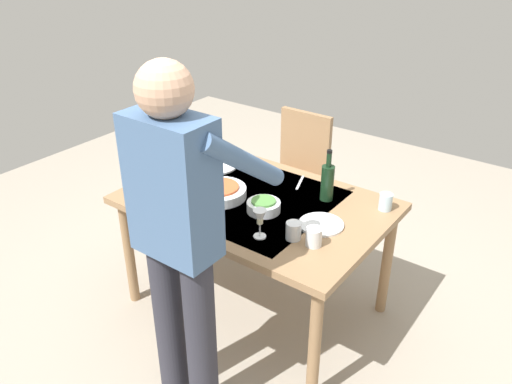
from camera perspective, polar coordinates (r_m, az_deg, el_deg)
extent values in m
plane|color=#9E9384|center=(3.28, 0.00, -12.21)|extent=(6.00, 6.00, 0.00)
cube|color=#93704C|center=(2.87, 0.00, -1.23)|extent=(1.42, 0.96, 0.04)
cube|color=#B2B7C1|center=(2.86, 0.00, -0.92)|extent=(0.78, 0.82, 0.00)
cylinder|color=#93704C|center=(3.12, 14.22, -7.56)|extent=(0.06, 0.06, 0.70)
cylinder|color=#93704C|center=(3.68, -4.27, -0.81)|extent=(0.06, 0.06, 0.70)
cylinder|color=#93704C|center=(2.54, 6.47, -16.52)|extent=(0.06, 0.06, 0.70)
cylinder|color=#93704C|center=(3.20, -13.82, -6.51)|extent=(0.06, 0.06, 0.70)
cube|color=brown|center=(3.70, 3.84, 1.14)|extent=(0.40, 0.40, 0.04)
cube|color=#93704C|center=(3.74, 5.46, 5.50)|extent=(0.40, 0.04, 0.45)
cylinder|color=#93704C|center=(3.86, 7.22, -1.60)|extent=(0.04, 0.04, 0.43)
cylinder|color=#93704C|center=(4.01, 3.02, -0.19)|extent=(0.04, 0.04, 0.43)
cylinder|color=#93704C|center=(3.60, 4.52, -3.77)|extent=(0.04, 0.04, 0.43)
cylinder|color=#93704C|center=(3.77, 0.15, -2.16)|extent=(0.04, 0.04, 0.43)
cylinder|color=#2D2D38|center=(2.54, -9.54, -13.85)|extent=(0.14, 0.14, 0.88)
cylinder|color=#2D2D38|center=(2.44, -6.08, -15.83)|extent=(0.14, 0.14, 0.88)
cube|color=#47668E|center=(2.06, -9.18, 0.46)|extent=(0.36, 0.20, 0.60)
sphere|color=tan|center=(1.91, -10.10, 11.12)|extent=(0.22, 0.22, 0.22)
cylinder|color=#47668E|center=(2.29, -8.21, 5.49)|extent=(0.08, 0.52, 0.40)
cylinder|color=#47668E|center=(2.08, -1.38, 3.41)|extent=(0.08, 0.52, 0.40)
cylinder|color=black|center=(2.85, 7.87, 0.98)|extent=(0.07, 0.07, 0.20)
cylinder|color=black|center=(2.79, 8.05, 3.54)|extent=(0.03, 0.03, 0.08)
cylinder|color=black|center=(2.77, 8.12, 4.44)|extent=(0.03, 0.03, 0.02)
cylinder|color=white|center=(2.54, 0.42, -4.90)|extent=(0.06, 0.06, 0.01)
cylinder|color=white|center=(2.52, 0.43, -4.18)|extent=(0.01, 0.01, 0.07)
cone|color=white|center=(2.48, 0.43, -2.76)|extent=(0.07, 0.07, 0.07)
cylinder|color=beige|center=(2.49, 0.43, -3.20)|extent=(0.03, 0.03, 0.03)
cylinder|color=silver|center=(2.83, 14.10, -1.05)|extent=(0.07, 0.07, 0.09)
cylinder|color=silver|center=(2.47, 6.40, -4.94)|extent=(0.08, 0.08, 0.09)
cylinder|color=silver|center=(3.24, -8.24, 3.45)|extent=(0.07, 0.07, 0.10)
cylinder|color=silver|center=(2.51, 4.16, -4.29)|extent=(0.08, 0.08, 0.09)
cylinder|color=silver|center=(2.89, -4.03, -0.04)|extent=(0.30, 0.30, 0.05)
cylinder|color=#C6562D|center=(2.88, -4.05, 0.36)|extent=(0.22, 0.22, 0.03)
cylinder|color=silver|center=(2.74, 0.84, -1.62)|extent=(0.18, 0.18, 0.05)
cylinder|color=#4C843D|center=(2.73, 0.84, -1.21)|extent=(0.13, 0.13, 0.03)
cylinder|color=silver|center=(3.09, -7.43, 1.75)|extent=(0.16, 0.16, 0.05)
cylinder|color=tan|center=(3.08, -7.45, 2.13)|extent=(0.12, 0.12, 0.03)
cylinder|color=silver|center=(2.65, 7.20, -3.56)|extent=(0.23, 0.23, 0.01)
cylinder|color=silver|center=(3.24, -4.20, 2.84)|extent=(0.23, 0.23, 0.01)
cube|color=silver|center=(3.20, 0.56, 2.45)|extent=(0.07, 0.19, 0.00)
cube|color=silver|center=(3.05, 4.88, 1.05)|extent=(0.07, 0.17, 0.00)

